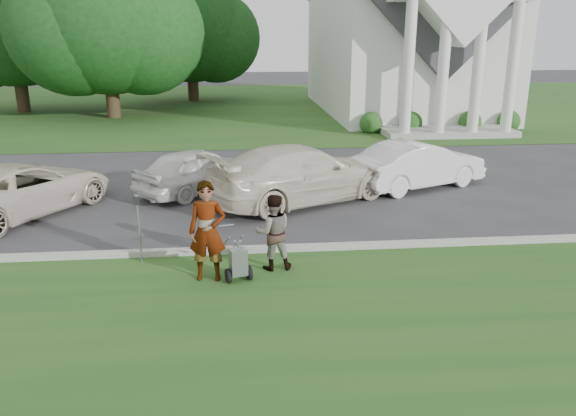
{
  "coord_description": "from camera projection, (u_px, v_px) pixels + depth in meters",
  "views": [
    {
      "loc": [
        -1.1,
        -11.1,
        4.7
      ],
      "look_at": [
        -0.05,
        0.0,
        1.2
      ],
      "focal_mm": 35.0,
      "sensor_mm": 36.0,
      "label": 1
    }
  ],
  "objects": [
    {
      "name": "ground",
      "position": [
        290.0,
        261.0,
        12.05
      ],
      "size": [
        120.0,
        120.0,
        0.0
      ],
      "primitive_type": "plane",
      "color": "#333335",
      "rests_on": "ground"
    },
    {
      "name": "car_d",
      "position": [
        418.0,
        165.0,
        17.59
      ],
      "size": [
        4.68,
        3.2,
        1.46
      ],
      "primitive_type": "imported",
      "rotation": [
        0.0,
        0.0,
        1.99
      ],
      "color": "white",
      "rests_on": "ground"
    },
    {
      "name": "tree_left",
      "position": [
        106.0,
        24.0,
        30.68
      ],
      "size": [
        10.63,
        8.4,
        9.71
      ],
      "color": "#332316",
      "rests_on": "ground"
    },
    {
      "name": "striping_cart",
      "position": [
        238.0,
        263.0,
        10.97
      ],
      "size": [
        0.65,
        1.05,
        0.91
      ],
      "rotation": [
        0.0,
        0.0,
        0.27
      ],
      "color": "black",
      "rests_on": "ground"
    },
    {
      "name": "person_left",
      "position": [
        207.0,
        232.0,
        10.87
      ],
      "size": [
        0.77,
        0.55,
        1.99
      ],
      "primitive_type": "imported",
      "rotation": [
        0.0,
        0.0,
        -0.11
      ],
      "color": "#999999",
      "rests_on": "ground"
    },
    {
      "name": "church",
      "position": [
        404.0,
        10.0,
        33.03
      ],
      "size": [
        9.19,
        19.0,
        24.1
      ],
      "color": "white",
      "rests_on": "ground"
    },
    {
      "name": "curb",
      "position": [
        288.0,
        248.0,
        12.55
      ],
      "size": [
        80.0,
        0.18,
        0.15
      ],
      "primitive_type": "cube",
      "color": "#9E9E93",
      "rests_on": "ground"
    },
    {
      "name": "car_a",
      "position": [
        23.0,
        188.0,
        15.05
      ],
      "size": [
        4.56,
        5.43,
        1.38
      ],
      "primitive_type": "imported",
      "rotation": [
        0.0,
        0.0,
        2.59
      ],
      "color": "beige",
      "rests_on": "ground"
    },
    {
      "name": "church_lawn",
      "position": [
        251.0,
        105.0,
        37.69
      ],
      "size": [
        80.0,
        30.0,
        0.01
      ],
      "primitive_type": "cube",
      "color": "#214C1A",
      "rests_on": "ground"
    },
    {
      "name": "car_c",
      "position": [
        301.0,
        174.0,
        16.07
      ],
      "size": [
        6.08,
        4.64,
        1.64
      ],
      "primitive_type": "imported",
      "rotation": [
        0.0,
        0.0,
        2.05
      ],
      "color": "beige",
      "rests_on": "ground"
    },
    {
      "name": "tree_far",
      "position": [
        11.0,
        14.0,
        32.82
      ],
      "size": [
        11.64,
        9.2,
        10.73
      ],
      "color": "#332316",
      "rests_on": "ground"
    },
    {
      "name": "parking_meter_near",
      "position": [
        138.0,
        221.0,
        11.69
      ],
      "size": [
        0.11,
        0.1,
        1.5
      ],
      "color": "gray",
      "rests_on": "ground"
    },
    {
      "name": "grass_strip",
      "position": [
        308.0,
        332.0,
        9.2
      ],
      "size": [
        80.0,
        7.0,
        0.01
      ],
      "primitive_type": "cube",
      "color": "#214C1A",
      "rests_on": "ground"
    },
    {
      "name": "car_b",
      "position": [
        198.0,
        170.0,
        17.04
      ],
      "size": [
        4.1,
        3.95,
        1.38
      ],
      "primitive_type": "imported",
      "rotation": [
        0.0,
        0.0,
        2.31
      ],
      "color": "white",
      "rests_on": "ground"
    },
    {
      "name": "tree_back",
      "position": [
        190.0,
        32.0,
        38.75
      ],
      "size": [
        9.61,
        7.6,
        8.89
      ],
      "color": "#332316",
      "rests_on": "ground"
    },
    {
      "name": "person_right",
      "position": [
        273.0,
        233.0,
        11.43
      ],
      "size": [
        0.82,
        0.66,
        1.59
      ],
      "primitive_type": "imported",
      "rotation": [
        0.0,
        0.0,
        3.22
      ],
      "color": "#999999",
      "rests_on": "ground"
    }
  ]
}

